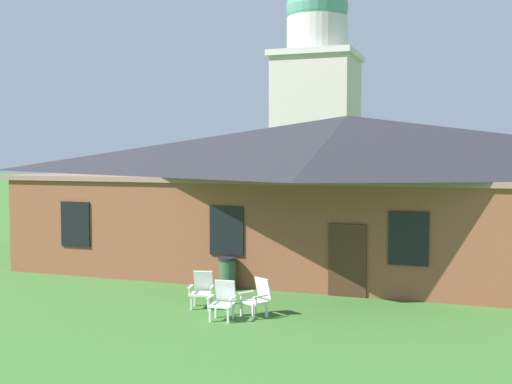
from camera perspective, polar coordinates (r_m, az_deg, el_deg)
brick_building at (r=23.50m, az=8.15°, el=0.21°), size 22.63×10.40×5.49m
dome_tower at (r=40.85m, az=5.44°, el=7.85°), size 5.18×5.18×16.10m
lawn_chair_by_porch at (r=17.35m, az=-4.83°, el=-8.60°), size 0.73×0.78×0.96m
lawn_chair_near_door at (r=16.08m, az=-2.95°, el=-9.56°), size 0.68×0.71×0.96m
lawn_chair_left_end at (r=16.37m, az=0.16°, el=-9.31°), size 0.83×0.86×0.96m
trash_bin at (r=19.44m, az=-2.56°, el=-7.28°), size 0.56×0.56×0.98m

